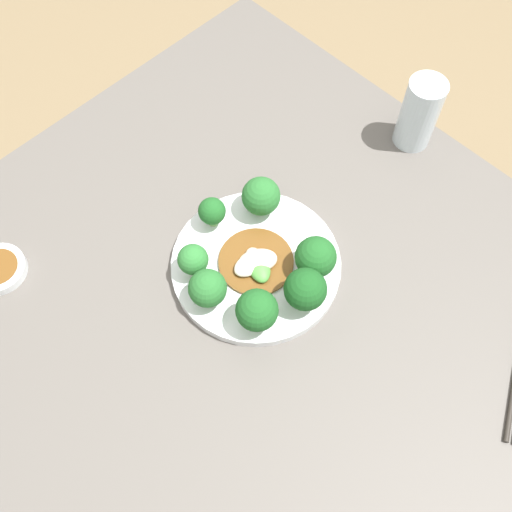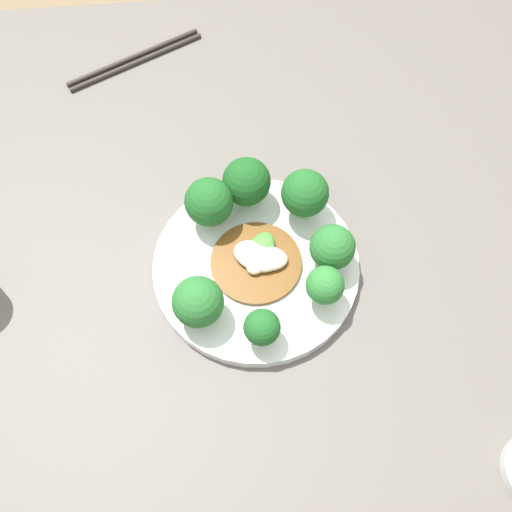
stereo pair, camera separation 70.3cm
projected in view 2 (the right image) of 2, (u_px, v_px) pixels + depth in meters
ground_plane at (269, 399)px, 1.43m from camera, size 8.00×8.00×0.00m
table at (273, 347)px, 1.09m from camera, size 0.94×0.89×0.76m
plate at (256, 267)px, 0.73m from camera, size 0.25×0.25×0.02m
broccoli_northeast at (325, 286)px, 0.67m from camera, size 0.04×0.04×0.06m
broccoli_west at (247, 182)px, 0.73m from camera, size 0.06×0.06×0.07m
broccoli_southeast at (198, 302)px, 0.66m from camera, size 0.06×0.06×0.07m
broccoli_southwest at (209, 202)px, 0.72m from camera, size 0.06×0.06×0.07m
broccoli_northwest at (305, 194)px, 0.72m from camera, size 0.06×0.06×0.07m
broccoli_north at (332, 248)px, 0.69m from camera, size 0.05×0.05×0.06m
broccoli_east at (262, 328)px, 0.65m from camera, size 0.04×0.04×0.05m
stirfry_center at (258, 259)px, 0.72m from camera, size 0.11×0.11×0.02m
chopsticks at (135, 60)px, 0.90m from camera, size 0.11×0.20×0.01m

